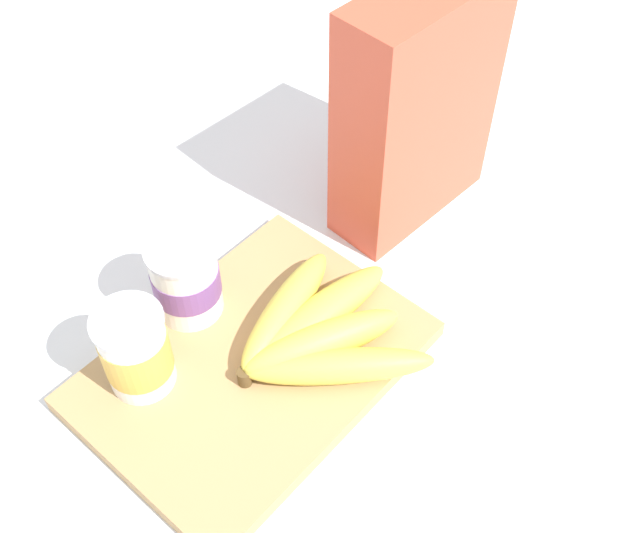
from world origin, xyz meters
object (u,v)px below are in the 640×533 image
Objects in this scene: cereal_box at (417,109)px; yogurt_cup_back at (186,279)px; yogurt_cup_front at (136,350)px; cutting_board at (253,365)px; banana_bunch at (315,333)px.

cereal_box is 0.29m from yogurt_cup_back.
cutting_board is at bearing -37.49° from yogurt_cup_front.
yogurt_cup_front is 0.47× the size of banana_bunch.
yogurt_cup_front reaches higher than yogurt_cup_back.
yogurt_cup_back is at bearing 18.45° from yogurt_cup_front.
cutting_board is 1.61× the size of banana_bunch.
yogurt_cup_back reaches higher than banana_bunch.
yogurt_cup_front reaches higher than cutting_board.
yogurt_cup_front reaches higher than banana_bunch.
yogurt_cup_back is at bearing 170.74° from cereal_box.
cereal_box is 0.25m from banana_bunch.
cereal_box is at bearing -5.31° from yogurt_cup_front.
yogurt_cup_back is (-0.27, 0.06, -0.07)m from cereal_box.
cereal_box is 0.37m from yogurt_cup_front.
cereal_box reaches higher than yogurt_cup_front.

